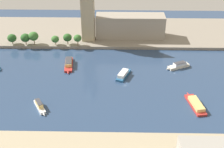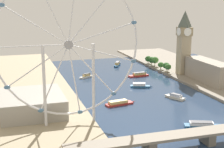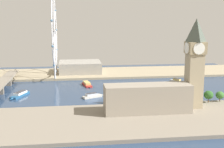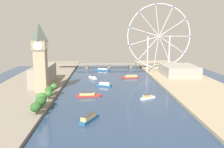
# 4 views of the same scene
# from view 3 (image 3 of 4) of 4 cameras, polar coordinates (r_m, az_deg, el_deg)

# --- Properties ---
(ground_plane) EXTENTS (395.52, 395.52, 0.00)m
(ground_plane) POSITION_cam_3_polar(r_m,az_deg,el_deg) (373.51, 3.99, -2.98)
(ground_plane) COLOR navy
(riverbank_left) EXTENTS (90.00, 520.00, 3.00)m
(riverbank_left) POSITION_cam_3_polar(r_m,az_deg,el_deg) (267.75, 8.81, -8.21)
(riverbank_left) COLOR gray
(riverbank_left) RESTS_ON ground_plane
(riverbank_right) EXTENTS (90.00, 520.00, 3.00)m
(riverbank_right) POSITION_cam_3_polar(r_m,az_deg,el_deg) (481.92, 1.35, 0.28)
(riverbank_right) COLOR tan
(riverbank_right) RESTS_ON ground_plane
(clock_tower) EXTENTS (17.14, 17.14, 82.91)m
(clock_tower) POSITION_cam_3_polar(r_m,az_deg,el_deg) (293.62, 15.12, 2.14)
(clock_tower) COLOR tan
(clock_tower) RESTS_ON riverbank_left
(parliament_block) EXTENTS (22.00, 77.02, 25.17)m
(parliament_block) POSITION_cam_3_polar(r_m,az_deg,el_deg) (276.42, 6.59, -4.51)
(parliament_block) COLOR gray
(parliament_block) RESTS_ON riverbank_left
(ferris_wheel) EXTENTS (115.49, 3.20, 121.12)m
(ferris_wheel) POSITION_cam_3_polar(r_m,az_deg,el_deg) (445.16, -10.65, 7.62)
(ferris_wheel) COLOR silver
(ferris_wheel) RESTS_ON riverbank_right
(riverside_hall) EXTENTS (53.62, 63.08, 16.62)m
(riverside_hall) POSITION_cam_3_polar(r_m,az_deg,el_deg) (477.41, -5.95, 1.32)
(riverside_hall) COLOR gray
(riverside_hall) RESTS_ON riverbank_right
(tour_boat_0) EXTENTS (32.59, 12.56, 4.53)m
(tour_boat_0) POSITION_cam_3_polar(r_m,az_deg,el_deg) (398.08, -4.67, -1.87)
(tour_boat_0) COLOR #B22D28
(tour_boat_0) RESTS_ON ground_plane
(tour_boat_2) EXTENTS (32.26, 10.01, 5.48)m
(tour_boat_2) POSITION_cam_3_polar(r_m,az_deg,el_deg) (359.11, 13.51, -3.43)
(tour_boat_2) COLOR #B22D28
(tour_boat_2) RESTS_ON ground_plane
(tour_boat_3) EXTENTS (25.96, 14.38, 5.13)m
(tour_boat_3) POSITION_cam_3_polar(r_m,az_deg,el_deg) (362.15, 4.57, -3.07)
(tour_boat_3) COLOR #235684
(tour_boat_3) RESTS_ON ground_plane
(tour_boat_4) EXTENTS (34.29, 18.22, 5.25)m
(tour_boat_4) POSITION_cam_3_polar(r_m,az_deg,el_deg) (357.87, -16.74, -3.65)
(tour_boat_4) COLOR #235684
(tour_boat_4) RESTS_ON ground_plane
(tour_boat_5) EXTENTS (14.83, 24.79, 5.26)m
(tour_boat_5) POSITION_cam_3_polar(r_m,az_deg,el_deg) (338.11, -3.65, -4.05)
(tour_boat_5) COLOR beige
(tour_boat_5) RESTS_ON ground_plane
(tour_boat_6) EXTENTS (20.71, 13.74, 5.59)m
(tour_boat_6) POSITION_cam_3_polar(r_m,az_deg,el_deg) (426.30, 11.82, -1.19)
(tour_boat_6) COLOR white
(tour_boat_6) RESTS_ON ground_plane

